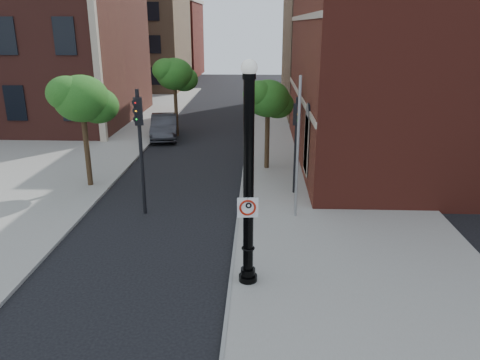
{
  "coord_description": "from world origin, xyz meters",
  "views": [
    {
      "loc": [
        2.82,
        -11.54,
        7.16
      ],
      "look_at": [
        2.25,
        2.0,
        2.64
      ],
      "focal_mm": 35.0,
      "sensor_mm": 36.0,
      "label": 1
    }
  ],
  "objects_px": {
    "no_parking_sign": "(248,207)",
    "traffic_signal_right": "(296,131)",
    "parked_car": "(164,126)",
    "traffic_signal_left": "(139,132)",
    "lamppost": "(249,189)"
  },
  "relations": [
    {
      "from": "lamppost",
      "to": "traffic_signal_right",
      "type": "xyz_separation_m",
      "value": [
        1.84,
        7.54,
        -0.03
      ]
    },
    {
      "from": "traffic_signal_left",
      "to": "parked_car",
      "type": "bearing_deg",
      "value": 78.97
    },
    {
      "from": "parked_car",
      "to": "traffic_signal_left",
      "type": "bearing_deg",
      "value": -91.22
    },
    {
      "from": "no_parking_sign",
      "to": "traffic_signal_right",
      "type": "bearing_deg",
      "value": 71.26
    },
    {
      "from": "parked_car",
      "to": "traffic_signal_right",
      "type": "xyz_separation_m",
      "value": [
        7.82,
        -10.61,
        2.12
      ]
    },
    {
      "from": "lamppost",
      "to": "traffic_signal_left",
      "type": "distance_m",
      "value": 6.71
    },
    {
      "from": "lamppost",
      "to": "no_parking_sign",
      "type": "bearing_deg",
      "value": -94.66
    },
    {
      "from": "traffic_signal_right",
      "to": "traffic_signal_left",
      "type": "bearing_deg",
      "value": -144.07
    },
    {
      "from": "traffic_signal_left",
      "to": "traffic_signal_right",
      "type": "height_order",
      "value": "traffic_signal_left"
    },
    {
      "from": "lamppost",
      "to": "traffic_signal_left",
      "type": "bearing_deg",
      "value": 129.32
    },
    {
      "from": "lamppost",
      "to": "no_parking_sign",
      "type": "height_order",
      "value": "lamppost"
    },
    {
      "from": "traffic_signal_left",
      "to": "no_parking_sign",
      "type": "bearing_deg",
      "value": -70.3
    },
    {
      "from": "no_parking_sign",
      "to": "parked_car",
      "type": "bearing_deg",
      "value": 102.81
    },
    {
      "from": "no_parking_sign",
      "to": "traffic_signal_left",
      "type": "relative_size",
      "value": 0.12
    },
    {
      "from": "no_parking_sign",
      "to": "traffic_signal_right",
      "type": "height_order",
      "value": "traffic_signal_right"
    }
  ]
}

